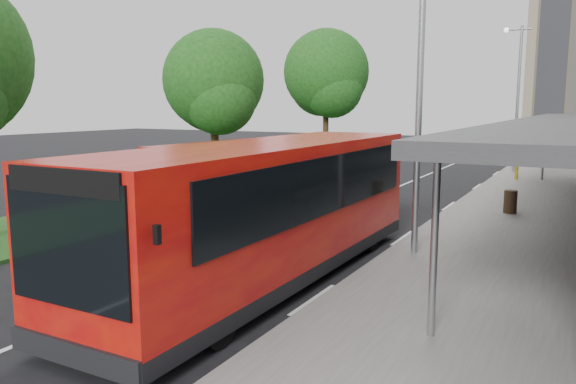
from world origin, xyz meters
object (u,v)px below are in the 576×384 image
at_px(lamp_post_near, 417,69).
at_px(car_near, 509,145).
at_px(tree_far, 326,78).
at_px(litter_bin, 510,202).
at_px(car_far, 481,141).
at_px(lamp_post_far, 517,90).
at_px(bus_main, 268,211).
at_px(bollard, 517,170).
at_px(tree_mid, 214,87).
at_px(bus_second, 269,178).

relative_size(lamp_post_near, car_near, 2.37).
xyz_separation_m(tree_far, litter_bin, (12.66, -12.26, -5.00)).
bearing_deg(litter_bin, car_far, 101.12).
distance_m(lamp_post_near, lamp_post_far, 20.00).
distance_m(lamp_post_far, car_near, 17.34).
relative_size(bus_main, bollard, 10.80).
distance_m(tree_far, bus_main, 24.36).
bearing_deg(tree_mid, litter_bin, -1.15).
relative_size(lamp_post_far, bus_main, 0.74).
bearing_deg(car_far, tree_far, -122.06).
xyz_separation_m(tree_far, bus_main, (8.85, -22.34, -3.99)).
xyz_separation_m(tree_mid, car_far, (5.70, 35.15, -4.14)).
distance_m(lamp_post_far, bus_second, 18.59).
distance_m(tree_far, car_far, 24.37).
xyz_separation_m(lamp_post_near, lamp_post_far, (0.00, 20.00, 0.00)).
distance_m(tree_mid, bus_main, 13.96).
distance_m(lamp_post_near, litter_bin, 8.12).
bearing_deg(litter_bin, car_near, 97.15).
relative_size(tree_mid, bus_second, 0.74).
bearing_deg(bollard, litter_bin, -84.73).
height_order(tree_mid, car_near, tree_mid).
bearing_deg(bus_second, bus_main, -54.27).
relative_size(tree_mid, car_far, 2.32).
relative_size(tree_far, litter_bin, 10.79).
relative_size(bus_second, car_far, 3.13).
bearing_deg(tree_mid, bus_main, -49.43).
height_order(tree_mid, bus_second, tree_mid).
xyz_separation_m(bollard, car_far, (-6.07, 25.78, -0.14)).
relative_size(bollard, car_near, 0.30).
distance_m(tree_mid, lamp_post_near, 13.17).
bearing_deg(lamp_post_near, bollard, 87.75).
height_order(tree_mid, car_far, tree_mid).
height_order(tree_far, car_far, tree_far).
bearing_deg(car_far, car_near, -78.04).
xyz_separation_m(lamp_post_near, bus_main, (-2.27, -3.29, -3.15)).
bearing_deg(litter_bin, lamp_post_far, 96.62).
height_order(tree_mid, litter_bin, tree_mid).
bearing_deg(car_far, lamp_post_near, -100.89).
relative_size(bus_main, car_far, 3.48).
xyz_separation_m(bus_main, litter_bin, (3.81, 10.09, -1.02)).
relative_size(bus_second, bollard, 9.72).
distance_m(tree_far, car_near, 20.37).
distance_m(bus_second, car_far, 39.57).
xyz_separation_m(bus_second, car_near, (3.51, 34.05, -0.81)).
height_order(lamp_post_far, bollard, lamp_post_far).
height_order(lamp_post_near, bollard, lamp_post_near).
bearing_deg(lamp_post_far, litter_bin, -83.38).
bearing_deg(tree_far, tree_mid, -90.00).
distance_m(lamp_post_near, car_far, 42.75).
relative_size(lamp_post_near, bus_second, 0.82).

